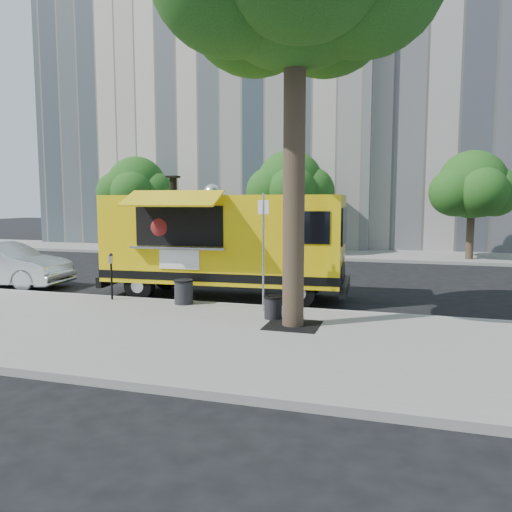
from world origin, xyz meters
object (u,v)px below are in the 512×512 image
(far_tree_c, at_px, (472,185))
(far_tree_b, at_px, (290,184))
(sign_post, at_px, (263,245))
(trash_bin_left, at_px, (184,291))
(parking_meter, at_px, (111,271))
(food_truck, at_px, (223,241))
(sedan, at_px, (3,265))
(trash_bin_right, at_px, (273,306))
(far_tree_a, at_px, (137,187))

(far_tree_c, bearing_deg, far_tree_b, 178.09)
(sign_post, xyz_separation_m, trash_bin_left, (-2.33, 0.25, -1.35))
(parking_meter, relative_size, food_truck, 0.18)
(far_tree_c, xyz_separation_m, sedan, (-16.24, -12.24, -2.95))
(far_tree_b, bearing_deg, trash_bin_right, -78.66)
(food_truck, bearing_deg, sign_post, -51.85)
(trash_bin_left, bearing_deg, far_tree_a, 124.13)
(sedan, height_order, trash_bin_left, sedan)
(sign_post, distance_m, parking_meter, 4.64)
(parking_meter, bearing_deg, food_truck, 35.52)
(far_tree_c, bearing_deg, sign_post, -114.81)
(sign_post, distance_m, food_truck, 2.82)
(food_truck, distance_m, sedan, 7.99)
(far_tree_a, distance_m, far_tree_c, 18.00)
(food_truck, height_order, sedan, food_truck)
(far_tree_c, xyz_separation_m, trash_bin_right, (-6.00, -14.68, -3.27))
(trash_bin_left, bearing_deg, parking_meter, -178.71)
(parking_meter, distance_m, trash_bin_right, 5.12)
(sign_post, height_order, sedan, sign_post)
(far_tree_a, distance_m, far_tree_b, 9.01)
(trash_bin_left, bearing_deg, food_truck, 75.93)
(far_tree_c, distance_m, food_truck, 14.60)
(trash_bin_right, bearing_deg, trash_bin_left, 160.55)
(far_tree_a, bearing_deg, trash_bin_right, -50.54)
(sign_post, height_order, parking_meter, sign_post)
(trash_bin_left, bearing_deg, far_tree_b, 90.89)
(far_tree_c, distance_m, trash_bin_right, 16.20)
(far_tree_b, bearing_deg, food_truck, -86.77)
(sedan, bearing_deg, far_tree_c, -56.89)
(far_tree_c, height_order, sedan, far_tree_c)
(far_tree_c, distance_m, sign_post, 15.48)
(far_tree_b, xyz_separation_m, sign_post, (2.55, -14.25, -1.98))
(far_tree_a, bearing_deg, trash_bin_left, -55.87)
(sign_post, bearing_deg, sedan, 170.09)
(far_tree_b, distance_m, trash_bin_left, 14.39)
(far_tree_b, bearing_deg, trash_bin_left, -89.11)
(parking_meter, xyz_separation_m, trash_bin_right, (5.00, -0.93, -0.54))
(sedan, bearing_deg, far_tree_a, 4.36)
(far_tree_a, xyz_separation_m, trash_bin_right, (12.00, -14.58, -3.33))
(parking_meter, relative_size, sedan, 0.29)
(far_tree_a, bearing_deg, sign_post, -50.17)
(far_tree_b, height_order, trash_bin_left, far_tree_b)
(far_tree_b, bearing_deg, sign_post, -79.85)
(far_tree_c, xyz_separation_m, parking_meter, (-11.00, -13.75, -2.74))
(food_truck, relative_size, trash_bin_right, 13.84)
(sedan, distance_m, trash_bin_left, 7.60)
(sedan, bearing_deg, sign_post, -103.81)
(far_tree_b, height_order, trash_bin_right, far_tree_b)
(far_tree_c, bearing_deg, sedan, -142.98)
(far_tree_a, distance_m, trash_bin_right, 19.18)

